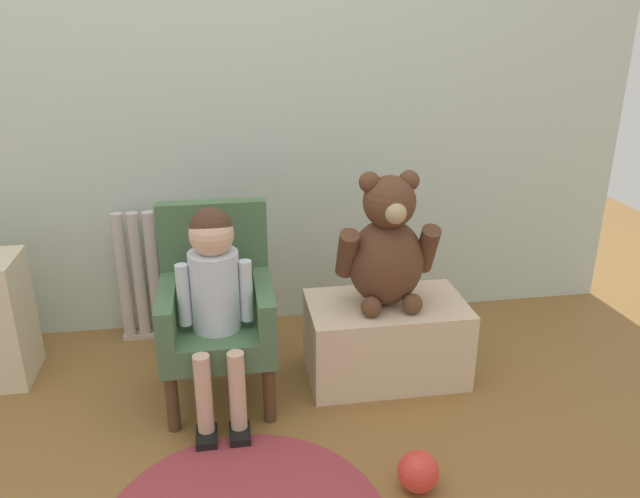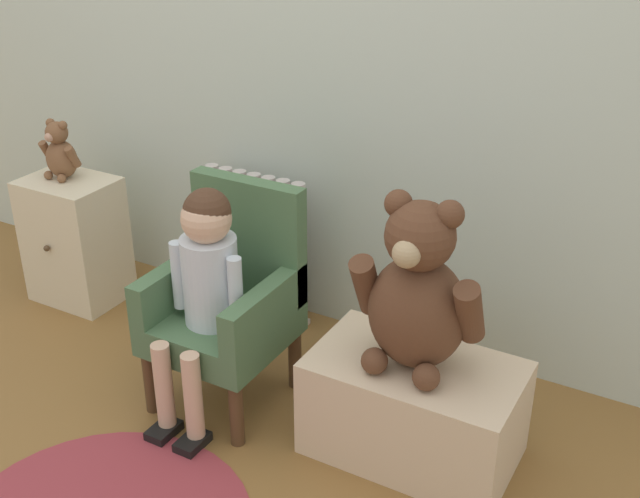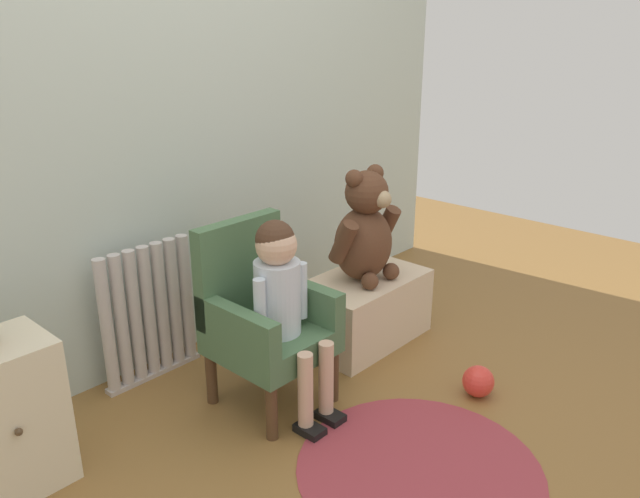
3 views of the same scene
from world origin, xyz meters
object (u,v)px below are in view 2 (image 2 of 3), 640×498
at_px(child_armchair, 229,298).
at_px(radiator, 257,246).
at_px(low_bench, 414,408).
at_px(child_figure, 205,273).
at_px(small_dresser, 76,240).
at_px(large_teddy_bear, 417,294).
at_px(small_teddy_bear, 60,153).

bearing_deg(child_armchair, radiator, 113.89).
height_order(radiator, child_armchair, child_armchair).
height_order(child_armchair, low_bench, child_armchair).
bearing_deg(low_bench, radiator, 151.74).
bearing_deg(low_bench, child_figure, -169.12).
bearing_deg(small_dresser, radiator, 19.18).
height_order(child_armchair, large_teddy_bear, large_teddy_bear).
relative_size(radiator, large_teddy_bear, 1.12).
height_order(radiator, child_figure, child_figure).
distance_m(small_dresser, small_teddy_bear, 0.35).
bearing_deg(large_teddy_bear, radiator, 151.42).
xyz_separation_m(child_armchair, large_teddy_bear, (0.63, 0.01, 0.19)).
relative_size(low_bench, large_teddy_bear, 1.17).
xyz_separation_m(child_figure, small_teddy_bear, (-0.92, 0.35, 0.11)).
distance_m(small_dresser, large_teddy_bear, 1.56).
xyz_separation_m(radiator, small_dresser, (-0.69, -0.24, -0.03)).
height_order(small_dresser, small_teddy_bear, small_teddy_bear).
bearing_deg(low_bench, small_teddy_bear, 171.69).
distance_m(low_bench, large_teddy_bear, 0.38).
relative_size(radiator, small_teddy_bear, 2.54).
bearing_deg(large_teddy_bear, small_dresser, 172.03).
bearing_deg(small_teddy_bear, small_dresser, -28.33).
distance_m(child_armchair, child_figure, 0.18).
distance_m(child_figure, low_bench, 0.73).
bearing_deg(child_armchair, child_figure, -90.00).
xyz_separation_m(radiator, child_armchair, (0.20, -0.46, 0.07)).
xyz_separation_m(radiator, small_teddy_bear, (-0.72, -0.22, 0.31)).
height_order(large_teddy_bear, small_teddy_bear, large_teddy_bear).
bearing_deg(small_dresser, child_armchair, -13.92).
height_order(low_bench, small_teddy_bear, small_teddy_bear).
xyz_separation_m(large_teddy_bear, small_teddy_bear, (-1.55, 0.23, 0.06)).
bearing_deg(child_armchair, small_teddy_bear, 165.57).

